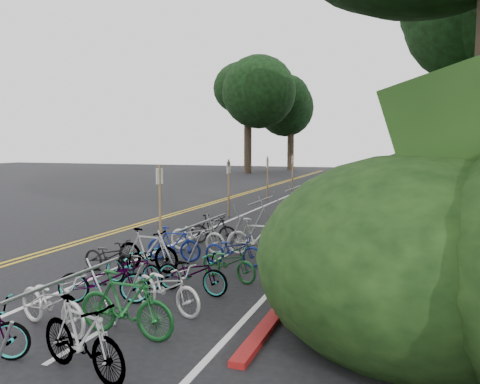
% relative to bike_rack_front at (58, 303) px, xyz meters
% --- Properties ---
extents(ground, '(120.00, 120.00, 0.00)m').
position_rel_bike_rack_front_xyz_m(ground, '(-3.22, 2.60, -0.86)').
color(ground, black).
rests_on(ground, ground).
extents(road_markings, '(7.47, 80.00, 0.01)m').
position_rel_bike_rack_front_xyz_m(road_markings, '(-2.59, 12.70, -0.86)').
color(road_markings, gold).
rests_on(road_markings, ground).
extents(red_curb, '(0.25, 28.00, 0.10)m').
position_rel_bike_rack_front_xyz_m(red_curb, '(2.48, 14.60, -0.81)').
color(red_curb, maroon).
rests_on(red_curb, ground).
extents(bike_rack_front, '(1.15, 2.92, 1.18)m').
position_rel_bike_rack_front_xyz_m(bike_rack_front, '(0.00, 0.00, 0.00)').
color(bike_rack_front, gray).
rests_on(bike_rack_front, ground).
extents(bike_racks_rest, '(1.14, 23.00, 1.17)m').
position_rel_bike_rack_front_xyz_m(bike_racks_rest, '(-0.22, 15.60, -0.01)').
color(bike_racks_rest, gray).
rests_on(bike_racks_rest, ground).
extents(signposts_rest, '(0.08, 18.40, 2.50)m').
position_rel_bike_rack_front_xyz_m(signposts_rest, '(-2.62, 16.60, 0.57)').
color(signposts_rest, brown).
rests_on(signposts_rest, ground).
extents(bike_front, '(0.75, 1.64, 0.83)m').
position_rel_bike_rack_front_xyz_m(bike_front, '(-2.12, 4.21, -0.44)').
color(bike_front, black).
rests_on(bike_front, ground).
extents(bike_valet, '(3.12, 10.27, 1.08)m').
position_rel_bike_rack_front_xyz_m(bike_valet, '(-0.32, 3.53, -0.38)').
color(bike_valet, slate).
rests_on(bike_valet, ground).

